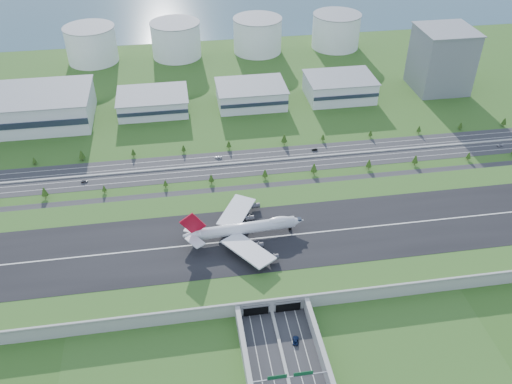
{
  "coord_description": "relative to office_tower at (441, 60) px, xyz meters",
  "views": [
    {
      "loc": [
        -38.3,
        -238.89,
        217.63
      ],
      "look_at": [
        4.96,
        35.0,
        16.45
      ],
      "focal_mm": 38.0,
      "sensor_mm": 36.0,
      "label": 1
    }
  ],
  "objects": [
    {
      "name": "car_7",
      "position": [
        -212.79,
        -90.35,
        -26.61
      ],
      "size": [
        5.73,
        3.82,
        1.54
      ],
      "primitive_type": "imported",
      "rotation": [
        0.0,
        0.0,
        -1.91
      ],
      "color": "white",
      "rests_on": "ground"
    },
    {
      "name": "car_2",
      "position": [
        -191.84,
        -265.59,
        -26.54
      ],
      "size": [
        4.25,
        6.53,
        1.67
      ],
      "primitive_type": "imported",
      "rotation": [
        0.0,
        0.0,
        2.88
      ],
      "color": "#0A1636",
      "rests_on": "ground"
    },
    {
      "name": "hangar_mid_c",
      "position": [
        -95.0,
        -5.0,
        -18.0
      ],
      "size": [
        58.0,
        42.0,
        19.0
      ],
      "primitive_type": "cube",
      "color": "silver",
      "rests_on": "ground"
    },
    {
      "name": "hangar_mid_b",
      "position": [
        -175.0,
        -5.0,
        -19.0
      ],
      "size": [
        58.0,
        42.0,
        17.0
      ],
      "primitive_type": "cube",
      "color": "silver",
      "rests_on": "ground"
    },
    {
      "name": "fuel_tank_d",
      "position": [
        -65.0,
        115.0,
        -10.0
      ],
      "size": [
        50.0,
        50.0,
        35.0
      ],
      "primitive_type": "cylinder",
      "color": "white",
      "rests_on": "ground"
    },
    {
      "name": "hangar_west",
      "position": [
        -370.0,
        -10.0,
        -15.0
      ],
      "size": [
        120.0,
        60.0,
        25.0
      ],
      "primitive_type": "cube",
      "color": "silver",
      "rests_on": "ground"
    },
    {
      "name": "fuel_tank_a",
      "position": [
        -320.0,
        115.0,
        -10.0
      ],
      "size": [
        50.0,
        50.0,
        35.0
      ],
      "primitive_type": "cylinder",
      "color": "white",
      "rests_on": "ground"
    },
    {
      "name": "boeing_747",
      "position": [
        -206.81,
        -191.8,
        -13.05
      ],
      "size": [
        73.83,
        69.64,
        22.81
      ],
      "rotation": [
        0.0,
        0.0,
        0.06
      ],
      "color": "silver",
      "rests_on": "airfield_deck"
    },
    {
      "name": "car_5",
      "position": [
        -138.75,
        -91.09,
        -26.63
      ],
      "size": [
        4.59,
        1.78,
        1.49
      ],
      "primitive_type": "imported",
      "rotation": [
        0.0,
        0.0,
        -1.53
      ],
      "color": "black",
      "rests_on": "ground"
    },
    {
      "name": "car_4",
      "position": [
        -308.72,
        -107.19,
        -26.57
      ],
      "size": [
        4.86,
        2.2,
        1.62
      ],
      "primitive_type": "imported",
      "rotation": [
        0.0,
        0.0,
        1.63
      ],
      "color": "#4F4E52",
      "rests_on": "ground"
    },
    {
      "name": "fuel_tank_b",
      "position": [
        -235.0,
        115.0,
        -10.0
      ],
      "size": [
        50.0,
        50.0,
        35.0
      ],
      "primitive_type": "cylinder",
      "color": "white",
      "rests_on": "ground"
    },
    {
      "name": "sign_gantry_near",
      "position": [
        -200.0,
        -290.04,
        -20.55
      ],
      "size": [
        38.7,
        0.7,
        9.8
      ],
      "color": "gray",
      "rests_on": "ground"
    },
    {
      "name": "office_tower",
      "position": [
        0.0,
        0.0,
        0.0
      ],
      "size": [
        46.0,
        46.0,
        55.0
      ],
      "primitive_type": "cube",
      "color": "slate",
      "rests_on": "ground"
    },
    {
      "name": "tree_row",
      "position": [
        -190.42,
        -101.33,
        -22.92
      ],
      "size": [
        506.14,
        48.72,
        8.45
      ],
      "color": "#3D2819",
      "rests_on": "ground"
    },
    {
      "name": "north_expressway",
      "position": [
        -200.0,
        -100.0,
        -27.44
      ],
      "size": [
        560.0,
        36.0,
        0.12
      ],
      "primitive_type": "cube",
      "color": "#28282B",
      "rests_on": "ground"
    },
    {
      "name": "airfield_deck",
      "position": [
        -200.0,
        -195.09,
        -23.38
      ],
      "size": [
        520.0,
        100.0,
        9.2
      ],
      "color": "#999993",
      "rests_on": "ground"
    },
    {
      "name": "bay_water",
      "position": [
        -200.0,
        285.0,
        -27.47
      ],
      "size": [
        1200.0,
        260.0,
        0.06
      ],
      "primitive_type": "cube",
      "color": "#325461",
      "rests_on": "ground"
    },
    {
      "name": "ground",
      "position": [
        -200.0,
        -195.0,
        -27.5
      ],
      "size": [
        1200.0,
        1200.0,
        0.0
      ],
      "primitive_type": "plane",
      "color": "#214F18",
      "rests_on": "ground"
    },
    {
      "name": "fuel_tank_c",
      "position": [
        -150.0,
        115.0,
        -10.0
      ],
      "size": [
        50.0,
        50.0,
        35.0
      ],
      "primitive_type": "cylinder",
      "color": "white",
      "rests_on": "ground"
    },
    {
      "name": "car_6",
      "position": [
        5.03,
        -107.36,
        -26.7
      ],
      "size": [
        5.29,
        3.5,
        1.35
      ],
      "primitive_type": "imported",
      "rotation": [
        0.0,
        0.0,
        1.85
      ],
      "color": "#A5A4A9",
      "rests_on": "ground"
    },
    {
      "name": "hangar_mid_a",
      "position": [
        -260.0,
        -5.0,
        -20.0
      ],
      "size": [
        58.0,
        42.0,
        15.0
      ],
      "primitive_type": "cube",
      "color": "silver",
      "rests_on": "ground"
    }
  ]
}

